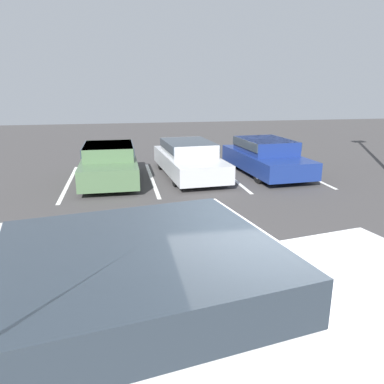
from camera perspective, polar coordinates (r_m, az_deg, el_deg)
The scene contains 9 objects.
ground_plane at distance 4.78m, azimuth 15.36°, elevation -25.46°, with size 60.00×60.00×0.00m, color #423F3F.
stall_stripe_a at distance 13.16m, azimuth -18.25°, elevation 1.40°, with size 0.12×5.00×0.01m, color white.
stall_stripe_b at distance 13.08m, azimuth -6.14°, elevation 2.04°, with size 0.12×5.00×0.01m, color white.
stall_stripe_c at distance 13.58m, azimuth 5.59°, elevation 2.57°, with size 0.12×5.00×0.01m, color white.
stall_stripe_d at distance 14.60m, azimuth 16.09°, elevation 2.96°, with size 0.12×5.00×0.01m, color white.
pickup_truck at distance 3.59m, azimuth -2.21°, elevation -21.38°, with size 6.36×3.12×1.89m.
parked_sedan_a at distance 12.90m, azimuth -12.50°, elevation 4.51°, with size 1.79×4.22×1.23m.
parked_sedan_b at distance 13.35m, azimuth -0.52°, elevation 5.27°, with size 2.05×4.71×1.23m.
parked_sedan_c at distance 13.96m, azimuth 11.13°, elevation 5.52°, with size 2.09×4.50×1.26m.
Camera 1 is at (-1.77, -3.16, 3.11)m, focal length 35.00 mm.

